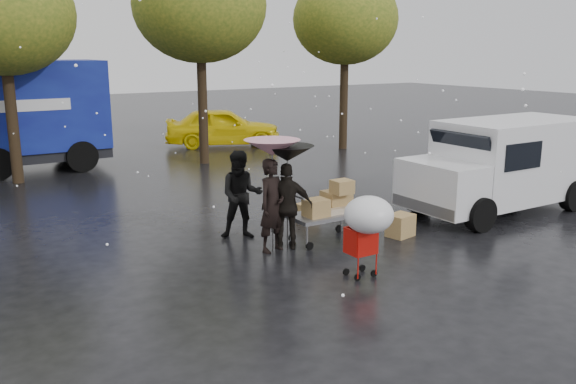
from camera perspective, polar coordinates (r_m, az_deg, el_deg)
ground at (r=11.66m, az=1.52°, el=-6.06°), size 90.00×90.00×0.00m
person_pink at (r=11.73m, az=-1.46°, el=-1.27°), size 0.76×0.61×1.83m
person_middle at (r=12.59m, az=-4.39°, el=-0.27°), size 1.11×1.02×1.84m
person_black at (r=11.87m, az=-0.06°, el=-1.36°), size 1.08×0.85×1.72m
umbrella_pink at (r=11.50m, az=-1.49°, el=4.16°), size 1.08×1.08×2.19m
umbrella_black at (r=11.66m, az=-0.06°, el=3.61°), size 1.03×1.03×2.06m
vendor_cart at (r=12.46m, az=3.84°, el=-1.32°), size 1.52×0.80×1.27m
shopping_cart at (r=10.33m, az=7.44°, el=-2.54°), size 0.84×0.84×1.46m
white_van at (r=15.55m, az=19.47°, el=2.51°), size 4.91×2.18×2.20m
box_ground_near at (r=13.04m, az=10.48°, el=-3.09°), size 0.60×0.51×0.47m
box_ground_far at (r=14.16m, az=1.82°, el=-1.79°), size 0.51×0.42×0.36m
yellow_taxi at (r=24.95m, az=-6.13°, el=6.08°), size 4.93×3.55×1.56m
tree_row at (r=20.00m, az=-16.35°, el=16.08°), size 21.60×4.40×7.12m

